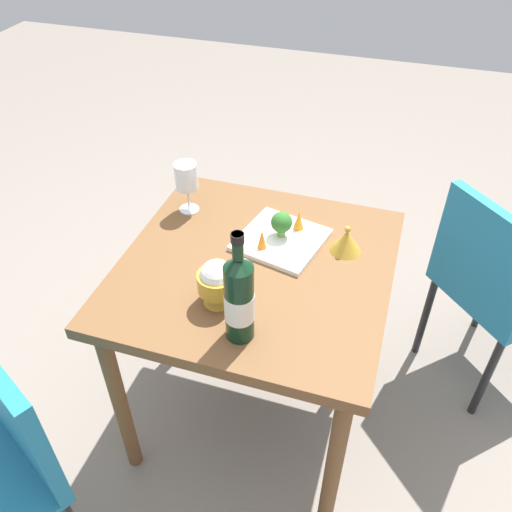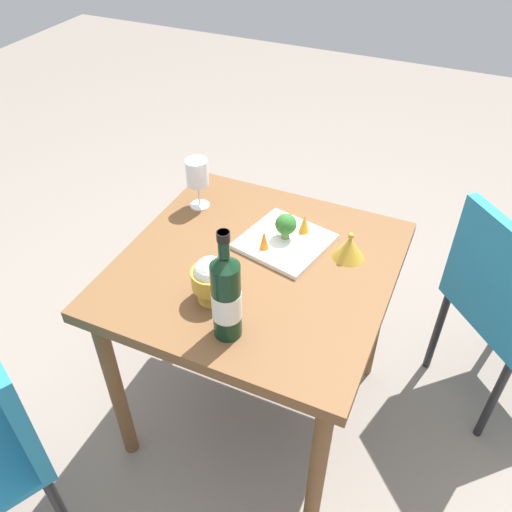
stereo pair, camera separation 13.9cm
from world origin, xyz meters
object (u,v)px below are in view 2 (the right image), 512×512
rice_bowl (211,279)px  serving_plate (285,242)px  chair_near_window (503,299)px  carrot_garnish_left (304,224)px  wine_bottle (226,296)px  wine_glass (197,174)px  carrot_garnish_right (264,239)px  broccoli_floret (286,225)px  rice_bowl_lid (349,247)px

rice_bowl → serving_plate: size_ratio=0.47×
chair_near_window → carrot_garnish_left: bearing=-115.8°
wine_bottle → wine_glass: (-0.48, -0.35, -0.00)m
wine_glass → carrot_garnish_right: bearing=65.1°
wine_bottle → broccoli_floret: 0.43m
rice_bowl_lid → wine_bottle: bearing=-25.1°
wine_glass → rice_bowl: size_ratio=1.26×
serving_plate → carrot_garnish_left: size_ratio=4.75×
chair_near_window → broccoli_floret: (0.26, -0.70, 0.28)m
rice_bowl → broccoli_floret: rice_bowl is taller
wine_glass → rice_bowl: 0.47m
serving_plate → broccoli_floret: size_ratio=3.49×
carrot_garnish_right → chair_near_window: bearing=114.7°
rice_bowl_lid → wine_glass: bearing=-96.0°
rice_bowl_lid → serving_plate: 0.21m
wine_glass → rice_bowl: wine_glass is taller
chair_near_window → wine_glass: size_ratio=4.75×
chair_near_window → rice_bowl_lid: size_ratio=8.50×
carrot_garnish_left → wine_bottle: bearing=-4.6°
wine_bottle → carrot_garnish_left: (-0.47, 0.04, -0.08)m
wine_bottle → carrot_garnish_left: wine_bottle is taller
rice_bowl_lid → broccoli_floret: broccoli_floret is taller
chair_near_window → rice_bowl: rice_bowl is taller
wine_bottle → rice_bowl: (-0.10, -0.10, -0.06)m
rice_bowl_lid → carrot_garnish_left: rice_bowl_lid is taller
broccoli_floret → carrot_garnish_right: 0.09m
wine_glass → carrot_garnish_left: wine_glass is taller
chair_near_window → wine_glass: 1.12m
wine_glass → rice_bowl_lid: 0.56m
wine_glass → carrot_garnish_right: 0.34m
rice_bowl_lid → carrot_garnish_left: (-0.05, -0.16, 0.01)m
serving_plate → carrot_garnish_right: (0.07, -0.04, 0.04)m
rice_bowl → carrot_garnish_left: bearing=160.1°
broccoli_floret → rice_bowl_lid: bearing=91.8°
rice_bowl → carrot_garnish_right: size_ratio=2.12×
rice_bowl_lid → carrot_garnish_right: (0.08, -0.25, 0.01)m
serving_plate → rice_bowl: bearing=-17.1°
chair_near_window → serving_plate: bearing=-112.0°
carrot_garnish_left → carrot_garnish_right: (0.13, -0.09, 0.00)m
serving_plate → broccoli_floret: bearing=-164.0°
serving_plate → carrot_garnish_right: carrot_garnish_right is taller
rice_bowl → wine_glass: bearing=-146.8°
chair_near_window → broccoli_floret: bearing=-113.0°
chair_near_window → carrot_garnish_right: (0.34, -0.74, 0.27)m
wine_bottle → broccoli_floret: wine_bottle is taller
chair_near_window → carrot_garnish_right: size_ratio=12.71×
rice_bowl_lid → serving_plate: (0.02, -0.20, -0.03)m
chair_near_window → rice_bowl: size_ratio=6.00×
broccoli_floret → carrot_garnish_left: broccoli_floret is taller
serving_plate → carrot_garnish_right: 0.09m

